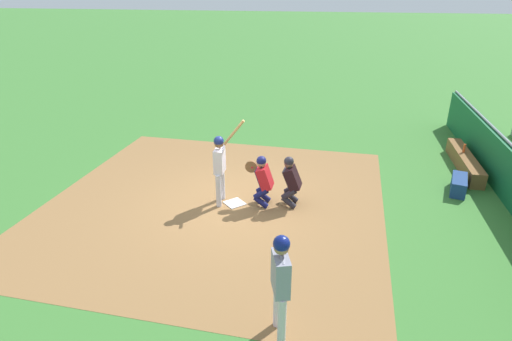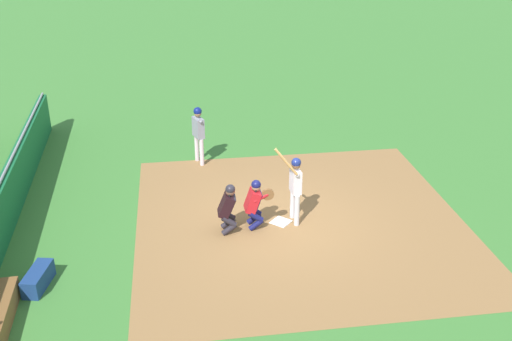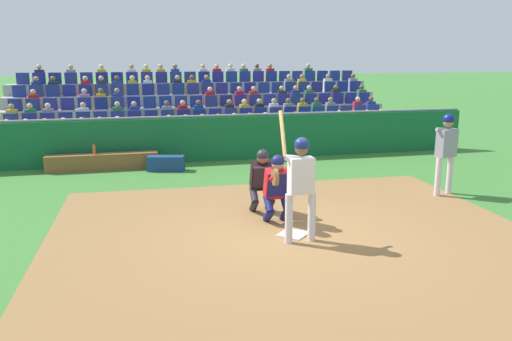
# 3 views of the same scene
# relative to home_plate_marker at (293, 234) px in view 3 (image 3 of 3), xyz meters

# --- Properties ---
(ground_plane) EXTENTS (160.00, 160.00, 0.00)m
(ground_plane) POSITION_rel_home_plate_marker_xyz_m (0.00, 0.00, -0.02)
(ground_plane) COLOR #3C7831
(infield_dirt_patch) EXTENTS (8.63, 8.51, 0.01)m
(infield_dirt_patch) POSITION_rel_home_plate_marker_xyz_m (0.00, 0.50, -0.01)
(infield_dirt_patch) COLOR olive
(infield_dirt_patch) RESTS_ON ground_plane
(home_plate_marker) EXTENTS (0.62, 0.62, 0.02)m
(home_plate_marker) POSITION_rel_home_plate_marker_xyz_m (0.00, 0.00, 0.00)
(home_plate_marker) COLOR white
(home_plate_marker) RESTS_ON infield_dirt_patch
(batter_at_plate) EXTENTS (0.57, 0.72, 2.14)m
(batter_at_plate) POSITION_rel_home_plate_marker_xyz_m (0.01, 0.34, 1.07)
(batter_at_plate) COLOR silver
(batter_at_plate) RESTS_ON ground_plane
(catcher_crouching) EXTENTS (0.47, 0.72, 1.31)m
(catcher_crouching) POSITION_rel_home_plate_marker_xyz_m (0.10, -0.68, 0.71)
(catcher_crouching) COLOR #151850
(catcher_crouching) RESTS_ON ground_plane
(home_plate_umpire) EXTENTS (0.48, 0.48, 1.29)m
(home_plate_umpire) POSITION_rel_home_plate_marker_xyz_m (0.20, -1.36, 0.69)
(home_plate_umpire) COLOR #27232C
(home_plate_umpire) RESTS_ON ground_plane
(dugout_wall) EXTENTS (15.71, 0.24, 1.36)m
(dugout_wall) POSITION_rel_home_plate_marker_xyz_m (0.00, -6.72, 0.64)
(dugout_wall) COLOR #135E32
(dugout_wall) RESTS_ON ground_plane
(dugout_bench) EXTENTS (2.94, 0.40, 0.44)m
(dugout_bench) POSITION_rel_home_plate_marker_xyz_m (3.43, -6.17, 0.20)
(dugout_bench) COLOR brown
(dugout_bench) RESTS_ON ground_plane
(water_bottle_on_bench) EXTENTS (0.07, 0.07, 0.26)m
(water_bottle_on_bench) POSITION_rel_home_plate_marker_xyz_m (3.62, -6.14, 0.55)
(water_bottle_on_bench) COLOR #D94D23
(water_bottle_on_bench) RESTS_ON dugout_bench
(equipment_duffel_bag) EXTENTS (1.04, 0.58, 0.40)m
(equipment_duffel_bag) POSITION_rel_home_plate_marker_xyz_m (1.77, -5.63, 0.18)
(equipment_duffel_bag) COLOR navy
(equipment_duffel_bag) RESTS_ON ground_plane
(on_deck_batter) EXTENTS (0.59, 0.36, 1.81)m
(on_deck_batter) POSITION_rel_home_plate_marker_xyz_m (-4.05, -1.69, 1.09)
(on_deck_batter) COLOR silver
(on_deck_batter) RESTS_ON ground_plane
(bleacher_stand) EXTENTS (14.04, 4.26, 2.73)m
(bleacher_stand) POSITION_rel_home_plate_marker_xyz_m (0.00, -11.28, 0.77)
(bleacher_stand) COLOR #9A9C95
(bleacher_stand) RESTS_ON ground_plane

